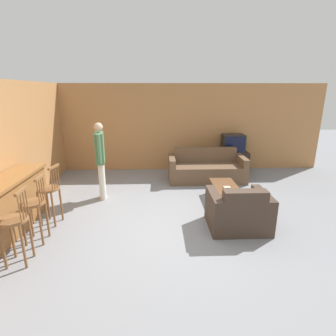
% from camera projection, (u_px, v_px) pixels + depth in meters
% --- Properties ---
extents(ground_plane, '(24.00, 24.00, 0.00)m').
position_uv_depth(ground_plane, '(177.00, 226.00, 4.80)').
color(ground_plane, gray).
extents(wall_back, '(9.40, 0.08, 2.60)m').
position_uv_depth(wall_back, '(169.00, 128.00, 7.99)').
color(wall_back, '#B27A47').
rests_on(wall_back, ground_plane).
extents(wall_left, '(0.08, 8.71, 2.60)m').
position_uv_depth(wall_left, '(22.00, 143.00, 5.62)').
color(wall_left, '#B27A47').
rests_on(wall_left, ground_plane).
extents(bar_chair_near, '(0.40, 0.40, 1.12)m').
position_uv_depth(bar_chair_near, '(16.00, 226.00, 3.63)').
color(bar_chair_near, brown).
rests_on(bar_chair_near, ground_plane).
extents(bar_chair_mid, '(0.39, 0.39, 1.12)m').
position_uv_depth(bar_chair_mid, '(34.00, 208.00, 4.18)').
color(bar_chair_mid, brown).
rests_on(bar_chair_mid, ground_plane).
extents(bar_chair_far, '(0.44, 0.44, 1.12)m').
position_uv_depth(bar_chair_far, '(50.00, 193.00, 4.76)').
color(bar_chair_far, brown).
rests_on(bar_chair_far, ground_plane).
extents(couch_far, '(2.07, 0.91, 0.85)m').
position_uv_depth(couch_far, '(206.00, 169.00, 7.23)').
color(couch_far, brown).
rests_on(couch_far, ground_plane).
extents(armchair_near, '(1.04, 0.86, 0.83)m').
position_uv_depth(armchair_near, '(238.00, 212.00, 4.67)').
color(armchair_near, '#423328').
rests_on(armchair_near, ground_plane).
extents(coffee_table, '(0.53, 1.06, 0.37)m').
position_uv_depth(coffee_table, '(225.00, 188.00, 5.83)').
color(coffee_table, brown).
rests_on(coffee_table, ground_plane).
extents(tv_unit, '(0.97, 0.45, 0.61)m').
position_uv_depth(tv_unit, '(232.00, 162.00, 7.99)').
color(tv_unit, '#2D2319').
rests_on(tv_unit, ground_plane).
extents(tv, '(0.64, 0.49, 0.54)m').
position_uv_depth(tv, '(233.00, 143.00, 7.83)').
color(tv, black).
rests_on(tv, tv_unit).
extents(book_on_table, '(0.15, 0.12, 0.03)m').
position_uv_depth(book_on_table, '(227.00, 187.00, 5.66)').
color(book_on_table, '#B7AD99').
rests_on(book_on_table, coffee_table).
extents(person_by_window, '(0.24, 0.57, 1.74)m').
position_uv_depth(person_by_window, '(100.00, 157.00, 5.78)').
color(person_by_window, silver).
rests_on(person_by_window, ground_plane).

